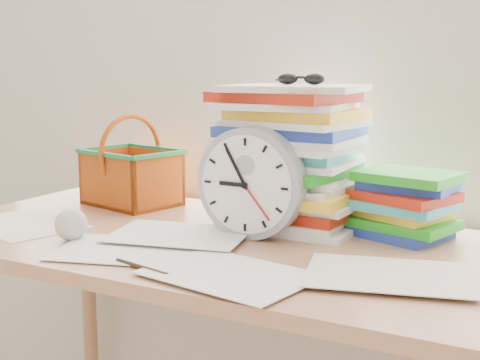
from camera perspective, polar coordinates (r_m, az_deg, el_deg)
The scene contains 9 objects.
desk at distance 1.52m, azimuth -2.01°, elevation -7.64°, with size 1.40×0.70×0.75m.
paper_stack at distance 1.58m, azimuth 4.28°, elevation 2.01°, with size 0.34×0.28×0.34m, color white, non-canonical shape.
clock at distance 1.47m, azimuth 0.95°, elevation -0.27°, with size 0.25×0.25×0.05m, color #989AA6.
sunglasses at distance 1.55m, azimuth 5.22°, elevation 8.61°, with size 0.13×0.11×0.03m, color black, non-canonical shape.
book_stack at distance 1.54m, azimuth 13.85°, elevation -2.01°, with size 0.25×0.19×0.15m, color white, non-canonical shape.
basket at distance 1.86m, azimuth -9.26°, elevation 1.64°, with size 0.25×0.19×0.25m, color #C15512, non-canonical shape.
crumpled_ball at distance 1.52m, azimuth -14.23°, elevation -3.67°, with size 0.07×0.07×0.07m, color silver.
pen at distance 1.28m, azimuth -8.41°, elevation -7.39°, with size 0.01×0.01×0.14m, color black.
scattered_papers at distance 1.50m, azimuth -2.03°, elevation -4.70°, with size 1.26×0.42×0.02m, color white, non-canonical shape.
Camera 1 is at (0.74, 0.35, 1.13)m, focal length 50.00 mm.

